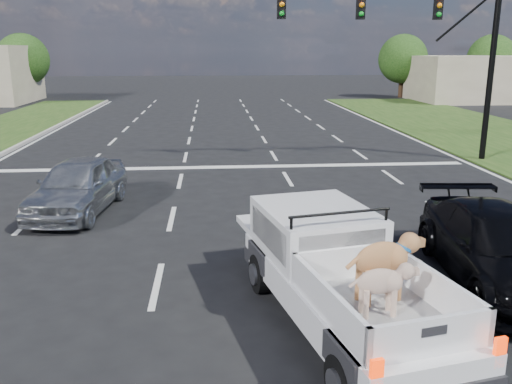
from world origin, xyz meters
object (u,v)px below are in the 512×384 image
at_px(traffic_signal, 431,31).
at_px(black_coupe, 497,247).
at_px(pickup_truck, 339,272).
at_px(silver_sedan, 78,185).

height_order(traffic_signal, black_coupe, traffic_signal).
distance_m(pickup_truck, black_coupe, 3.47).
bearing_deg(black_coupe, silver_sedan, 154.20).
xyz_separation_m(pickup_truck, silver_sedan, (-5.35, 6.41, -0.14)).
distance_m(traffic_signal, black_coupe, 11.90).
bearing_deg(traffic_signal, pickup_truck, -116.47).
relative_size(traffic_signal, silver_sedan, 2.20).
xyz_separation_m(pickup_truck, black_coupe, (3.21, 1.29, -0.17)).
distance_m(traffic_signal, silver_sedan, 13.35).
height_order(pickup_truck, black_coupe, pickup_truck).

